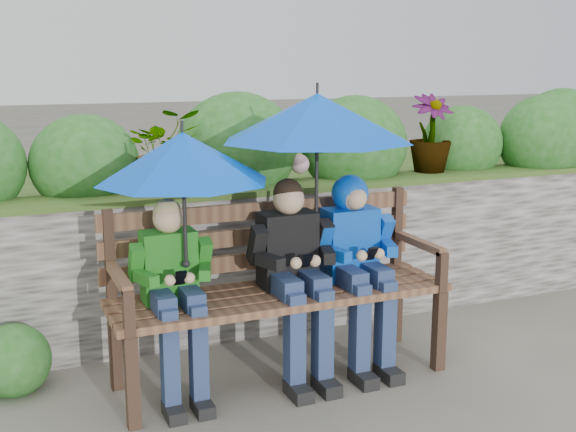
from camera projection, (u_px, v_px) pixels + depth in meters
name	position (u px, v px, depth m)	size (l,w,h in m)	color
ground	(294.00, 368.00, 4.50)	(60.00, 60.00, 0.00)	#5A5B50
garden_backdrop	(210.00, 221.00, 5.80)	(8.00, 2.83, 1.77)	#48433F
park_bench	(276.00, 278.00, 4.30)	(2.01, 0.59, 1.06)	#3A271C
boy_left	(174.00, 286.00, 3.96)	(0.45, 0.52, 1.14)	#155D14
boy_middle	(294.00, 267.00, 4.23)	(0.50, 0.58, 1.20)	black
boy_right	(357.00, 253.00, 4.39)	(0.49, 0.59, 1.20)	#0045B9
umbrella_left	(183.00, 157.00, 3.82)	(0.95, 0.95, 0.80)	blue
umbrella_right	(317.00, 117.00, 4.18)	(1.14, 1.14, 0.97)	blue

